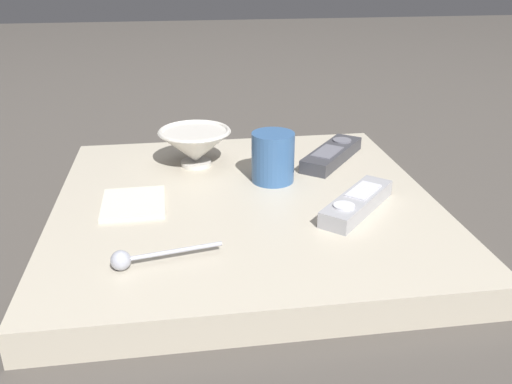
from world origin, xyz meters
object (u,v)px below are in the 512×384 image
object	(u,v)px
tv_remote_near	(357,203)
folded_napkin	(134,202)
teaspoon	(132,258)
tv_remote_far	(332,154)
coffee_mug	(273,157)
cereal_bowl	(195,145)

from	to	relation	value
tv_remote_near	folded_napkin	bearing A→B (deg)	-102.18
teaspoon	tv_remote_far	xyz separation A→B (m)	(-0.35, 0.37, -0.00)
tv_remote_far	coffee_mug	bearing A→B (deg)	-57.98
tv_remote_near	tv_remote_far	bearing A→B (deg)	174.43
tv_remote_far	folded_napkin	size ratio (longest dim) A/B	1.51
coffee_mug	teaspoon	xyz separation A→B (m)	(0.26, -0.23, -0.03)
cereal_bowl	folded_napkin	world-z (taller)	cereal_bowl
teaspoon	cereal_bowl	bearing A→B (deg)	164.56
coffee_mug	tv_remote_far	size ratio (longest dim) A/B	0.49
tv_remote_far	folded_napkin	distance (m)	0.40
cereal_bowl	folded_napkin	distance (m)	0.20
cereal_bowl	tv_remote_far	size ratio (longest dim) A/B	0.76
tv_remote_near	folded_napkin	xyz separation A→B (m)	(-0.08, -0.35, -0.01)
tv_remote_far	teaspoon	bearing A→B (deg)	-46.65
tv_remote_near	folded_napkin	distance (m)	0.36
cereal_bowl	coffee_mug	size ratio (longest dim) A/B	1.55
folded_napkin	teaspoon	bearing A→B (deg)	2.83
coffee_mug	tv_remote_far	xyz separation A→B (m)	(-0.08, 0.13, -0.03)
coffee_mug	folded_napkin	size ratio (longest dim) A/B	0.74
tv_remote_near	tv_remote_far	xyz separation A→B (m)	(-0.22, 0.02, -0.00)
coffee_mug	tv_remote_near	world-z (taller)	coffee_mug
tv_remote_far	cereal_bowl	bearing A→B (deg)	-93.05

